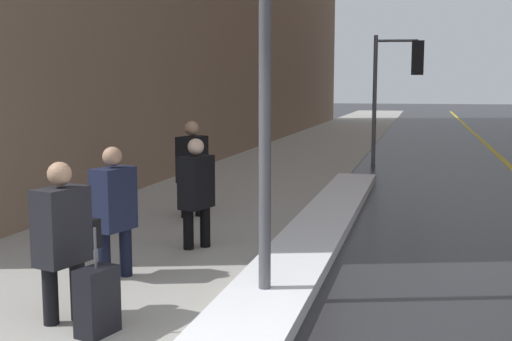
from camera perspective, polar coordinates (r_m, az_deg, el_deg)
name	(u,v)px	position (r m, az deg, el deg)	size (l,w,h in m)	color
sidewalk_slab	(296,157)	(19.44, 3.60, 1.17)	(4.00, 80.00, 0.01)	#9E9B93
road_centre_stripe	(507,163)	(19.23, 21.43, 0.58)	(0.16, 80.00, 0.00)	gold
snow_bank_curb	(317,230)	(9.31, 5.47, -5.32)	(0.85, 11.42, 0.15)	white
traffic_light_near	(402,72)	(17.72, 12.82, 8.52)	(1.31, 0.41, 3.49)	#515156
pedestrian_with_shoulder_bag	(63,235)	(6.01, -16.77, -5.49)	(0.39, 0.71, 1.47)	black
pedestrian_in_glasses	(114,206)	(7.24, -12.53, -3.11)	(0.39, 0.53, 1.48)	black
pedestrian_nearside	(196,188)	(8.41, -5.33, -1.57)	(0.39, 0.53, 1.46)	black
pedestrian_trailing	(192,164)	(10.46, -5.69, 0.55)	(0.42, 0.57, 1.58)	black
rolling_suitcase	(97,302)	(5.76, -13.94, -11.25)	(0.30, 0.40, 0.95)	black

